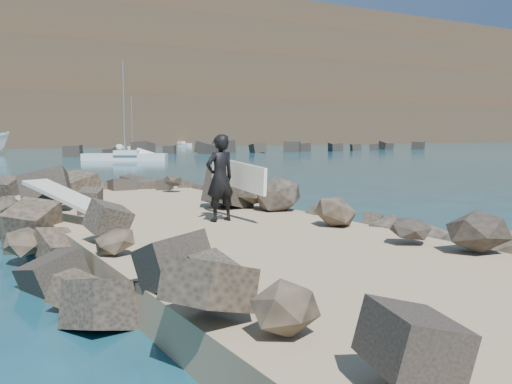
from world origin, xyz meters
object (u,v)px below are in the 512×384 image
Objects in this scene: sailboat_c at (125,157)px; surfer_with_board at (222,178)px; surfboard_resting at (67,201)px; radome at (282,1)px.

surfer_with_board is at bearing -104.41° from sailboat_c.
surfer_with_board is (3.05, -1.83, 0.55)m from surfboard_resting.
radome is 2.11× the size of sailboat_c.
surfboard_resting is 41.58m from sailboat_c.
surfboard_resting is at bearing -109.11° from sailboat_c.
sailboat_c is (13.61, 39.28, -0.70)m from surfboard_resting.
sailboat_c reaches higher than surfboard_resting.
surfer_with_board reaches higher than surfboard_resting.
sailboat_c is at bearing -129.27° from radome.
sailboat_c is (-83.00, -101.53, -43.16)m from radome.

